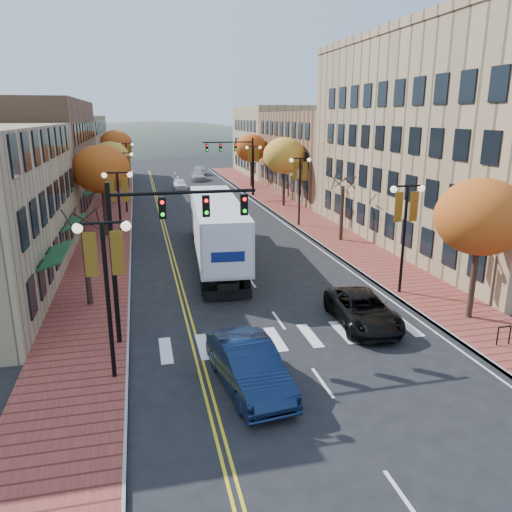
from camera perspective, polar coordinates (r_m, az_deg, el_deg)
ground at (r=20.86m, az=5.64°, el=-11.54°), size 200.00×200.00×0.00m
sidewalk_left at (r=50.96m, az=-16.22°, el=4.43°), size 4.00×85.00×0.15m
sidewalk_right at (r=53.09m, az=3.61°, el=5.46°), size 4.00×85.00×0.15m
building_left_mid at (r=54.73m, az=-25.01°, el=10.09°), size 12.00×24.00×11.00m
building_left_far at (r=79.38m, az=-21.47°, el=11.24°), size 12.00×26.00×9.50m
building_right_near at (r=41.65m, az=23.64°, el=11.67°), size 15.00×28.00×15.00m
building_right_mid at (r=64.57m, az=9.47°, el=11.52°), size 15.00×24.00×10.00m
building_right_far at (r=85.24m, az=3.71°, el=13.01°), size 15.00×20.00×11.00m
tree_left_a at (r=26.66m, az=-18.78°, el=-0.97°), size 0.28×0.28×4.20m
tree_left_b at (r=41.79m, az=-17.28°, el=9.44°), size 4.48×4.48×7.21m
tree_left_c at (r=57.74m, az=-16.28°, el=10.69°), size 4.16×4.16×6.69m
tree_left_d at (r=75.65m, az=-15.72°, el=12.21°), size 4.61×4.61×7.42m
tree_right_a at (r=25.11m, az=24.31°, el=4.07°), size 4.16×4.16×6.69m
tree_right_b at (r=39.28m, az=9.78°, el=4.84°), size 0.28×0.28×4.20m
tree_right_c at (r=53.84m, az=3.25°, el=11.38°), size 4.48×4.48×7.21m
tree_right_d at (r=69.31m, az=-0.57°, el=12.25°), size 4.35×4.35×7.00m
lamp_left_a at (r=18.31m, az=-16.81°, el=-1.58°), size 1.96×0.36×6.05m
lamp_left_b at (r=33.93m, az=-15.40°, el=6.30°), size 1.96×0.36×6.05m
lamp_left_c at (r=51.78m, az=-14.83°, el=9.43°), size 1.96×0.36×6.05m
lamp_left_d at (r=69.70m, az=-14.55°, el=10.95°), size 1.96×0.36×6.05m
lamp_right_a at (r=27.68m, az=16.70°, el=4.17°), size 1.96×0.36×6.05m
lamp_right_b at (r=44.00m, az=5.04°, el=8.85°), size 1.96×0.36×6.05m
lamp_right_c at (r=61.27m, az=-0.29°, el=10.85°), size 1.96×0.36×6.05m
traffic_mast_near at (r=21.01m, az=-11.01°, el=2.78°), size 6.10×0.35×7.00m
traffic_mast_far at (r=60.80m, az=-2.18°, el=11.40°), size 6.10×0.34×7.00m
semi_truck at (r=33.67m, az=-4.71°, el=3.69°), size 4.02×17.47×4.33m
navy_sedan at (r=18.35m, az=-0.83°, el=-12.42°), size 2.49×5.49×1.75m
black_suv at (r=24.05m, az=12.10°, el=-6.06°), size 2.85×5.52×1.49m
car_far_white at (r=67.91m, az=-8.68°, el=8.13°), size 1.73×4.26×1.45m
car_far_silver at (r=77.35m, az=-6.63°, el=9.12°), size 2.44×5.18×1.46m
car_far_oncoming at (r=85.01m, az=-6.44°, el=9.71°), size 1.71×4.43×1.44m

